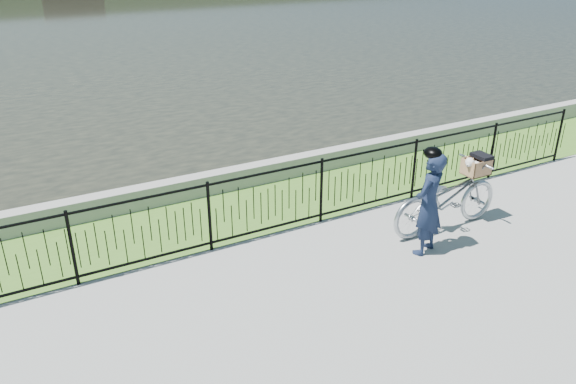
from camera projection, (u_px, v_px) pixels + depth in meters
ground at (320, 282)px, 7.93m from camera, size 120.00×120.00×0.00m
grass_strip at (243, 211)px, 10.00m from camera, size 60.00×2.00×0.01m
water at (36, 17)px, 34.26m from camera, size 120.00×120.00×0.00m
quay_wall at (221, 181)px, 10.72m from camera, size 60.00×0.30×0.40m
fence at (268, 203)px, 8.96m from camera, size 14.00×0.06×1.15m
bicycle_rig at (447, 197)px, 9.18m from camera, size 2.13×0.74×1.22m
cyclist at (429, 202)px, 8.37m from camera, size 0.70×0.59×1.70m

